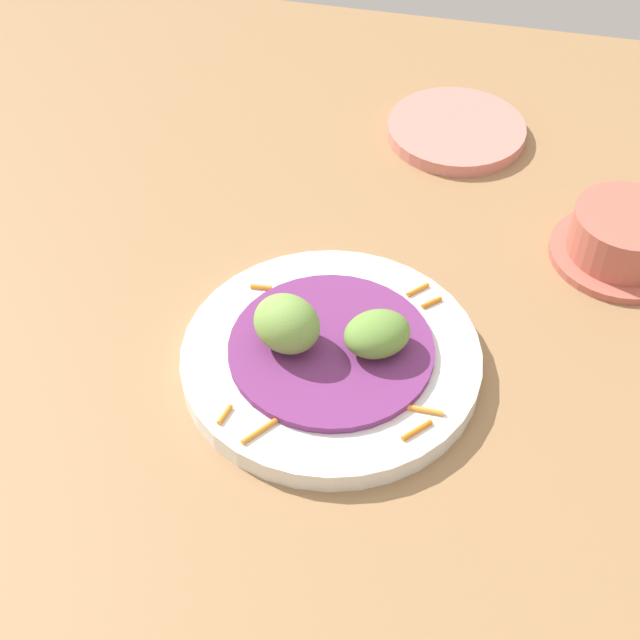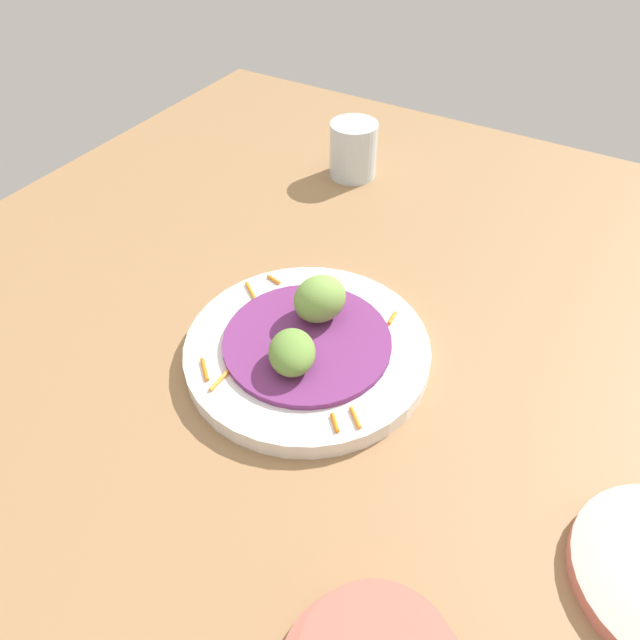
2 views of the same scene
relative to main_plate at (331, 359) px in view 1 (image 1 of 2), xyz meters
The scene contains 8 objects.
table_surface 5.56cm from the main_plate, 131.26° to the left, with size 110.00×110.00×2.00cm, color #936D47.
main_plate is the anchor object (origin of this frame).
cabbage_bed 1.25cm from the main_plate, ahead, with size 16.52×16.52×0.66cm, color #702D6B.
carrot_garnish 2.98cm from the main_plate, 43.49° to the right, with size 17.95×19.87×0.40cm.
guac_scoop_left 5.32cm from the main_plate, behind, with size 5.49×4.64×4.68cm, color #759E47.
guac_scoop_center 4.82cm from the main_plate, ahead, with size 5.38×4.33×3.28cm, color olive.
side_plate_small 34.87cm from the main_plate, 80.31° to the left, with size 14.47×14.47×1.40cm, color tan.
terracotta_bowl 29.58cm from the main_plate, 39.63° to the left, with size 12.67×12.67×4.99cm.
Camera 1 is at (13.73, -52.77, 59.49)cm, focal length 52.39 mm.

